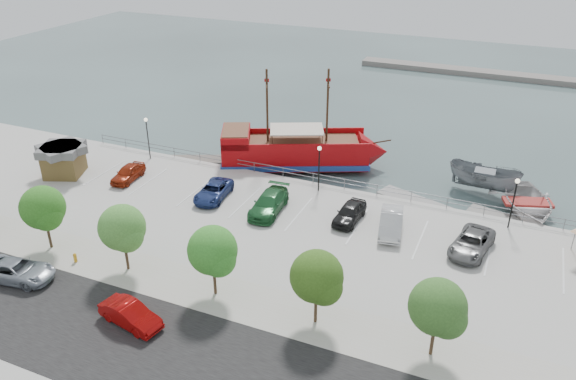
% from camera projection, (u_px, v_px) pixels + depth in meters
% --- Properties ---
extents(ground, '(160.00, 160.00, 0.00)m').
position_uv_depth(ground, '(290.00, 236.00, 45.09)').
color(ground, '#374746').
extents(street, '(100.00, 8.00, 0.04)m').
position_uv_depth(street, '(178.00, 359.00, 31.55)').
color(street, black).
rests_on(street, land_slab).
extents(sidewalk, '(100.00, 4.00, 0.05)m').
position_uv_depth(sidewalk, '(229.00, 297.00, 36.45)').
color(sidewalk, '#B0A898').
rests_on(sidewalk, land_slab).
extents(seawall_railing, '(50.00, 0.06, 1.00)m').
position_uv_depth(seawall_railing, '(323.00, 180.00, 50.76)').
color(seawall_railing, slate).
rests_on(seawall_railing, land_slab).
extents(far_shore, '(40.00, 3.00, 0.80)m').
position_uv_depth(far_shore, '(490.00, 74.00, 86.31)').
color(far_shore, gray).
rests_on(far_shore, ground).
extents(pirate_ship, '(16.87, 10.95, 10.58)m').
position_uv_depth(pirate_ship, '(307.00, 152.00, 55.83)').
color(pirate_ship, '#A3060A').
rests_on(pirate_ship, ground).
extents(patrol_boat, '(6.92, 3.64, 2.55)m').
position_uv_depth(patrol_boat, '(484.00, 180.00, 51.22)').
color(patrol_boat, slate).
rests_on(patrol_boat, ground).
extents(speedboat, '(7.52, 8.92, 1.58)m').
position_uv_depth(speedboat, '(527.00, 205.00, 47.98)').
color(speedboat, silver).
rests_on(speedboat, ground).
extents(dock_west, '(7.33, 4.67, 0.41)m').
position_uv_depth(dock_west, '(192.00, 160.00, 57.77)').
color(dock_west, '#696058').
rests_on(dock_west, ground).
extents(dock_mid, '(7.54, 4.42, 0.42)m').
position_uv_depth(dock_mid, '(417.00, 203.00, 49.57)').
color(dock_mid, gray).
rests_on(dock_mid, ground).
extents(dock_east, '(6.50, 3.28, 0.36)m').
position_uv_depth(dock_east, '(505.00, 220.00, 46.98)').
color(dock_east, gray).
rests_on(dock_east, ground).
extents(shed, '(4.60, 4.60, 2.92)m').
position_uv_depth(shed, '(63.00, 159.00, 52.28)').
color(shed, brown).
rests_on(shed, land_slab).
extents(street_van, '(5.43, 3.15, 1.42)m').
position_uv_depth(street_van, '(17.00, 270.00, 37.91)').
color(street_van, '#8E96A1').
rests_on(street_van, street).
extents(street_sedan, '(4.46, 2.26, 1.40)m').
position_uv_depth(street_sedan, '(130.00, 315.00, 33.86)').
color(street_sedan, '#940706').
rests_on(street_sedan, street).
extents(fire_hydrant, '(0.26, 0.26, 0.74)m').
position_uv_depth(fire_hydrant, '(75.00, 257.00, 39.84)').
color(fire_hydrant, '#C88A18').
rests_on(fire_hydrant, sidewalk).
extents(lamp_post_left, '(0.36, 0.36, 4.28)m').
position_uv_depth(lamp_post_left, '(147.00, 131.00, 54.94)').
color(lamp_post_left, black).
rests_on(lamp_post_left, land_slab).
extents(lamp_post_mid, '(0.36, 0.36, 4.28)m').
position_uv_depth(lamp_post_mid, '(319.00, 161.00, 48.60)').
color(lamp_post_mid, black).
rests_on(lamp_post_mid, land_slab).
extents(lamp_post_right, '(0.36, 0.36, 4.28)m').
position_uv_depth(lamp_post_right, '(515.00, 195.00, 42.96)').
color(lamp_post_right, black).
rests_on(lamp_post_right, land_slab).
extents(tree_b, '(3.30, 3.20, 5.00)m').
position_uv_depth(tree_b, '(44.00, 210.00, 40.13)').
color(tree_b, '#473321').
rests_on(tree_b, sidewalk).
extents(tree_c, '(3.30, 3.20, 5.00)m').
position_uv_depth(tree_c, '(123.00, 230.00, 37.66)').
color(tree_c, '#473321').
rests_on(tree_c, sidewalk).
extents(tree_d, '(3.30, 3.20, 5.00)m').
position_uv_depth(tree_d, '(214.00, 253.00, 35.20)').
color(tree_d, '#473321').
rests_on(tree_d, sidewalk).
extents(tree_e, '(3.30, 3.20, 5.00)m').
position_uv_depth(tree_e, '(318.00, 279.00, 32.73)').
color(tree_e, '#473321').
rests_on(tree_e, sidewalk).
extents(tree_f, '(3.30, 3.20, 5.00)m').
position_uv_depth(tree_f, '(440.00, 310.00, 30.26)').
color(tree_f, '#473321').
rests_on(tree_f, sidewalk).
extents(parked_car_a, '(2.02, 4.25, 1.40)m').
position_uv_depth(parked_car_a, '(128.00, 173.00, 51.62)').
color(parked_car_a, maroon).
rests_on(parked_car_a, land_slab).
extents(parked_car_c, '(2.76, 5.03, 1.34)m').
position_uv_depth(parked_car_c, '(213.00, 191.00, 48.42)').
color(parked_car_c, navy).
rests_on(parked_car_c, land_slab).
extents(parked_car_d, '(2.60, 5.54, 1.56)m').
position_uv_depth(parked_car_d, '(269.00, 203.00, 46.27)').
color(parked_car_d, '#21602F').
rests_on(parked_car_d, land_slab).
extents(parked_car_e, '(2.01, 4.40, 1.47)m').
position_uv_depth(parked_car_e, '(350.00, 213.00, 44.94)').
color(parked_car_e, black).
rests_on(parked_car_e, land_slab).
extents(parked_car_f, '(2.59, 5.11, 1.61)m').
position_uv_depth(parked_car_f, '(391.00, 222.00, 43.44)').
color(parked_car_f, silver).
rests_on(parked_car_f, land_slab).
extents(parked_car_g, '(3.24, 5.47, 1.43)m').
position_uv_depth(parked_car_g, '(472.00, 243.00, 40.96)').
color(parked_car_g, slate).
rests_on(parked_car_g, land_slab).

